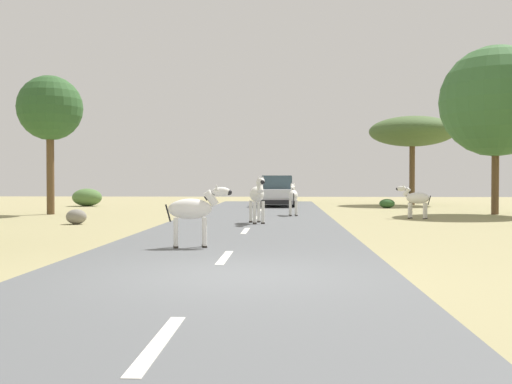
{
  "coord_description": "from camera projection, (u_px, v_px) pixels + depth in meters",
  "views": [
    {
      "loc": [
        0.82,
        -9.39,
        1.55
      ],
      "look_at": [
        -0.31,
        13.75,
        1.07
      ],
      "focal_mm": 41.77,
      "sensor_mm": 36.0,
      "label": 1
    }
  ],
  "objects": [
    {
      "name": "ground_plane",
      "position": [
        233.0,
        277.0,
        9.45
      ],
      "size": [
        90.0,
        90.0,
        0.0
      ],
      "primitive_type": "plane",
      "color": "#998E60"
    },
    {
      "name": "road",
      "position": [
        212.0,
        276.0,
        9.46
      ],
      "size": [
        6.0,
        64.0,
        0.05
      ],
      "primitive_type": "cube",
      "color": "#56595B",
      "rests_on": "ground_plane"
    },
    {
      "name": "lane_markings",
      "position": [
        203.0,
        285.0,
        8.46
      ],
      "size": [
        0.16,
        56.0,
        0.01
      ],
      "color": "silver",
      "rests_on": "road"
    },
    {
      "name": "zebra_0",
      "position": [
        257.0,
        195.0,
        20.44
      ],
      "size": [
        0.71,
        1.71,
        1.64
      ],
      "rotation": [
        0.0,
        0.0,
        3.38
      ],
      "color": "silver",
      "rests_on": "road"
    },
    {
      "name": "zebra_1",
      "position": [
        194.0,
        210.0,
        13.18
      ],
      "size": [
        1.47,
        0.57,
        1.4
      ],
      "rotation": [
        0.0,
        0.0,
        4.91
      ],
      "color": "silver",
      "rests_on": "road"
    },
    {
      "name": "zebra_2",
      "position": [
        293.0,
        196.0,
        24.98
      ],
      "size": [
        0.4,
        1.47,
        1.39
      ],
      "rotation": [
        0.0,
        0.0,
        0.02
      ],
      "color": "silver",
      "rests_on": "road"
    },
    {
      "name": "zebra_3",
      "position": [
        416.0,
        198.0,
        23.63
      ],
      "size": [
        1.3,
        0.95,
        1.36
      ],
      "rotation": [
        0.0,
        0.0,
        1.01
      ],
      "color": "silver",
      "rests_on": "ground_plane"
    },
    {
      "name": "car_0",
      "position": [
        277.0,
        192.0,
        33.78
      ],
      "size": [
        2.05,
        4.36,
        1.74
      ],
      "rotation": [
        0.0,
        0.0,
        3.13
      ],
      "color": "silver",
      "rests_on": "road"
    },
    {
      "name": "car_1",
      "position": [
        279.0,
        190.0,
        39.18
      ],
      "size": [
        2.09,
        4.38,
        1.74
      ],
      "rotation": [
        0.0,
        0.0,
        0.02
      ],
      "color": "#476B38",
      "rests_on": "road"
    },
    {
      "name": "tree_2",
      "position": [
        412.0,
        132.0,
        36.75
      ],
      "size": [
        5.3,
        5.3,
        5.47
      ],
      "color": "brown",
      "rests_on": "ground_plane"
    },
    {
      "name": "tree_3",
      "position": [
        496.0,
        101.0,
        26.52
      ],
      "size": [
        4.93,
        4.93,
        7.52
      ],
      "color": "brown",
      "rests_on": "ground_plane"
    },
    {
      "name": "tree_5",
      "position": [
        50.0,
        109.0,
        26.59
      ],
      "size": [
        2.88,
        2.88,
        6.21
      ],
      "color": "brown",
      "rests_on": "ground_plane"
    },
    {
      "name": "bush_0",
      "position": [
        87.0,
        197.0,
        34.99
      ],
      "size": [
        1.72,
        1.55,
        1.03
      ],
      "primitive_type": "ellipsoid",
      "color": "#4C7038",
      "rests_on": "ground_plane"
    },
    {
      "name": "bush_1",
      "position": [
        387.0,
        204.0,
        32.5
      ],
      "size": [
        0.84,
        0.75,
        0.5
      ],
      "primitive_type": "ellipsoid",
      "color": "#2D5628",
      "rests_on": "ground_plane"
    },
    {
      "name": "rock_0",
      "position": [
        76.0,
        217.0,
        20.73
      ],
      "size": [
        0.71,
        0.61,
        0.52
      ],
      "primitive_type": "ellipsoid",
      "color": "gray",
      "rests_on": "ground_plane"
    }
  ]
}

